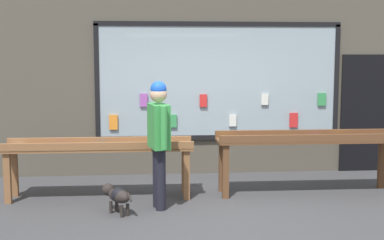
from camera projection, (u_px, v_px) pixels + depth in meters
ground_plane at (211, 211)px, 7.22m from camera, size 40.00×40.00×0.00m
shopfront_facade at (198, 75)px, 9.38m from camera, size 7.14×0.29×3.54m
display_table_left at (99, 151)px, 7.80m from camera, size 2.74×0.59×0.87m
display_table_right at (307, 144)px, 8.07m from camera, size 2.74×0.60×0.94m
person_browsing at (159, 134)px, 7.22m from camera, size 0.31×0.67×1.75m
small_dog at (117, 195)px, 7.05m from camera, size 0.43×0.51×0.38m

